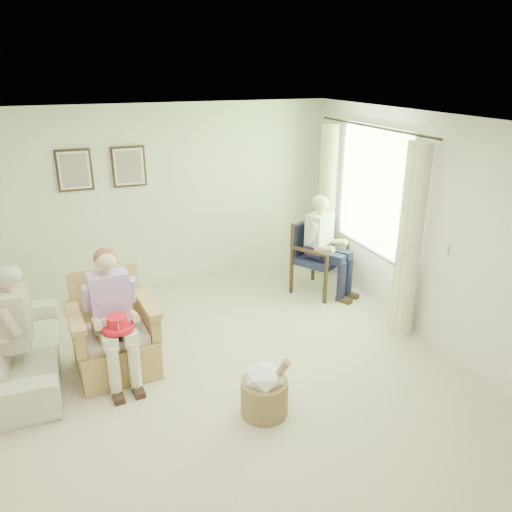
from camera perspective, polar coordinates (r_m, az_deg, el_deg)
name	(u,v)px	position (r m, az deg, el deg)	size (l,w,h in m)	color
floor	(225,380)	(5.35, -3.59, -14.01)	(5.50, 5.50, 0.00)	beige
back_wall	(164,198)	(7.28, -10.50, 6.59)	(5.00, 0.04, 2.60)	silver
front_wall	(400,470)	(2.61, 16.09, -22.42)	(5.00, 0.04, 2.60)	silver
right_wall	(436,234)	(5.91, 19.86, 2.35)	(0.04, 5.50, 2.60)	silver
ceiling	(218,123)	(4.41, -4.37, 14.91)	(5.00, 5.50, 0.02)	white
window	(374,187)	(6.73, 13.35, 7.71)	(0.13, 2.50, 1.63)	#2D6B23
curtain_left	(409,243)	(6.01, 17.12, 1.46)	(0.34, 0.34, 2.30)	beige
curtain_right	(327,202)	(7.57, 8.10, 6.11)	(0.34, 0.34, 2.30)	beige
framed_print_left	(74,170)	(7.03, -20.04, 9.19)	(0.45, 0.05, 0.55)	#382114
framed_print_right	(129,167)	(7.07, -14.32, 9.87)	(0.45, 0.05, 0.55)	#382114
wicker_armchair	(115,341)	(5.55, -15.83, -9.31)	(0.83, 0.82, 1.06)	tan
wood_armchair	(317,253)	(7.19, 6.98, 0.33)	(0.65, 0.61, 1.00)	black
sofa	(20,350)	(5.84, -25.38, -9.68)	(0.76, 1.93, 0.56)	beige
person_wicker	(112,307)	(5.22, -16.16, -5.66)	(0.40, 0.62, 1.36)	beige
person_dark	(323,239)	(6.96, 7.71, 1.93)	(0.40, 0.63, 1.38)	#1A1939
person_sofa	(12,322)	(5.51, -26.12, -6.75)	(0.42, 0.62, 1.24)	beige
red_hat	(117,324)	(5.08, -15.56, -7.53)	(0.32, 0.32, 0.14)	red
hatbox	(265,390)	(4.78, 1.00, -15.03)	(0.46, 0.46, 0.65)	tan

